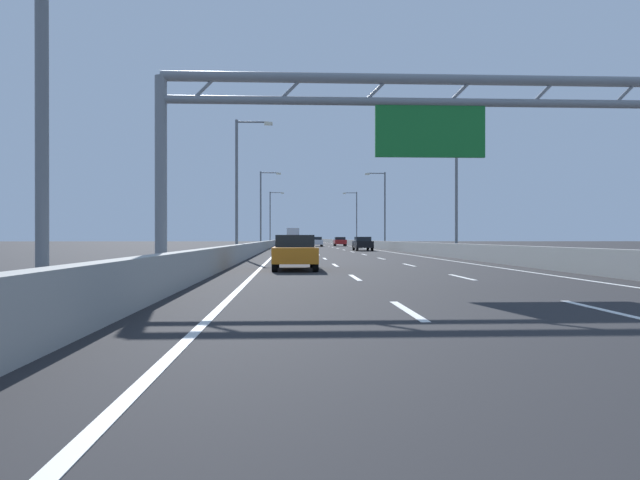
# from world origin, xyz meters

# --- Properties ---
(ground_plane) EXTENTS (260.00, 260.00, 0.00)m
(ground_plane) POSITION_xyz_m (0.00, 100.00, 0.00)
(ground_plane) COLOR #262628
(lane_dash_left_1) EXTENTS (0.16, 3.00, 0.01)m
(lane_dash_left_1) POSITION_xyz_m (-1.80, 12.50, 0.01)
(lane_dash_left_1) COLOR white
(lane_dash_left_1) RESTS_ON ground_plane
(lane_dash_left_2) EXTENTS (0.16, 3.00, 0.01)m
(lane_dash_left_2) POSITION_xyz_m (-1.80, 21.50, 0.01)
(lane_dash_left_2) COLOR white
(lane_dash_left_2) RESTS_ON ground_plane
(lane_dash_left_3) EXTENTS (0.16, 3.00, 0.01)m
(lane_dash_left_3) POSITION_xyz_m (-1.80, 30.50, 0.01)
(lane_dash_left_3) COLOR white
(lane_dash_left_3) RESTS_ON ground_plane
(lane_dash_left_4) EXTENTS (0.16, 3.00, 0.01)m
(lane_dash_left_4) POSITION_xyz_m (-1.80, 39.50, 0.01)
(lane_dash_left_4) COLOR white
(lane_dash_left_4) RESTS_ON ground_plane
(lane_dash_left_5) EXTENTS (0.16, 3.00, 0.01)m
(lane_dash_left_5) POSITION_xyz_m (-1.80, 48.50, 0.01)
(lane_dash_left_5) COLOR white
(lane_dash_left_5) RESTS_ON ground_plane
(lane_dash_left_6) EXTENTS (0.16, 3.00, 0.01)m
(lane_dash_left_6) POSITION_xyz_m (-1.80, 57.50, 0.01)
(lane_dash_left_6) COLOR white
(lane_dash_left_6) RESTS_ON ground_plane
(lane_dash_left_7) EXTENTS (0.16, 3.00, 0.01)m
(lane_dash_left_7) POSITION_xyz_m (-1.80, 66.50, 0.01)
(lane_dash_left_7) COLOR white
(lane_dash_left_7) RESTS_ON ground_plane
(lane_dash_left_8) EXTENTS (0.16, 3.00, 0.01)m
(lane_dash_left_8) POSITION_xyz_m (-1.80, 75.50, 0.01)
(lane_dash_left_8) COLOR white
(lane_dash_left_8) RESTS_ON ground_plane
(lane_dash_left_9) EXTENTS (0.16, 3.00, 0.01)m
(lane_dash_left_9) POSITION_xyz_m (-1.80, 84.50, 0.01)
(lane_dash_left_9) COLOR white
(lane_dash_left_9) RESTS_ON ground_plane
(lane_dash_left_10) EXTENTS (0.16, 3.00, 0.01)m
(lane_dash_left_10) POSITION_xyz_m (-1.80, 93.50, 0.01)
(lane_dash_left_10) COLOR white
(lane_dash_left_10) RESTS_ON ground_plane
(lane_dash_left_11) EXTENTS (0.16, 3.00, 0.01)m
(lane_dash_left_11) POSITION_xyz_m (-1.80, 102.50, 0.01)
(lane_dash_left_11) COLOR white
(lane_dash_left_11) RESTS_ON ground_plane
(lane_dash_left_12) EXTENTS (0.16, 3.00, 0.01)m
(lane_dash_left_12) POSITION_xyz_m (-1.80, 111.50, 0.01)
(lane_dash_left_12) COLOR white
(lane_dash_left_12) RESTS_ON ground_plane
(lane_dash_left_13) EXTENTS (0.16, 3.00, 0.01)m
(lane_dash_left_13) POSITION_xyz_m (-1.80, 120.50, 0.01)
(lane_dash_left_13) COLOR white
(lane_dash_left_13) RESTS_ON ground_plane
(lane_dash_left_14) EXTENTS (0.16, 3.00, 0.01)m
(lane_dash_left_14) POSITION_xyz_m (-1.80, 129.50, 0.01)
(lane_dash_left_14) COLOR white
(lane_dash_left_14) RESTS_ON ground_plane
(lane_dash_left_15) EXTENTS (0.16, 3.00, 0.01)m
(lane_dash_left_15) POSITION_xyz_m (-1.80, 138.50, 0.01)
(lane_dash_left_15) COLOR white
(lane_dash_left_15) RESTS_ON ground_plane
(lane_dash_left_16) EXTENTS (0.16, 3.00, 0.01)m
(lane_dash_left_16) POSITION_xyz_m (-1.80, 147.50, 0.01)
(lane_dash_left_16) COLOR white
(lane_dash_left_16) RESTS_ON ground_plane
(lane_dash_left_17) EXTENTS (0.16, 3.00, 0.01)m
(lane_dash_left_17) POSITION_xyz_m (-1.80, 156.50, 0.01)
(lane_dash_left_17) COLOR white
(lane_dash_left_17) RESTS_ON ground_plane
(lane_dash_right_1) EXTENTS (0.16, 3.00, 0.01)m
(lane_dash_right_1) POSITION_xyz_m (1.80, 12.50, 0.01)
(lane_dash_right_1) COLOR white
(lane_dash_right_1) RESTS_ON ground_plane
(lane_dash_right_2) EXTENTS (0.16, 3.00, 0.01)m
(lane_dash_right_2) POSITION_xyz_m (1.80, 21.50, 0.01)
(lane_dash_right_2) COLOR white
(lane_dash_right_2) RESTS_ON ground_plane
(lane_dash_right_3) EXTENTS (0.16, 3.00, 0.01)m
(lane_dash_right_3) POSITION_xyz_m (1.80, 30.50, 0.01)
(lane_dash_right_3) COLOR white
(lane_dash_right_3) RESTS_ON ground_plane
(lane_dash_right_4) EXTENTS (0.16, 3.00, 0.01)m
(lane_dash_right_4) POSITION_xyz_m (1.80, 39.50, 0.01)
(lane_dash_right_4) COLOR white
(lane_dash_right_4) RESTS_ON ground_plane
(lane_dash_right_5) EXTENTS (0.16, 3.00, 0.01)m
(lane_dash_right_5) POSITION_xyz_m (1.80, 48.50, 0.01)
(lane_dash_right_5) COLOR white
(lane_dash_right_5) RESTS_ON ground_plane
(lane_dash_right_6) EXTENTS (0.16, 3.00, 0.01)m
(lane_dash_right_6) POSITION_xyz_m (1.80, 57.50, 0.01)
(lane_dash_right_6) COLOR white
(lane_dash_right_6) RESTS_ON ground_plane
(lane_dash_right_7) EXTENTS (0.16, 3.00, 0.01)m
(lane_dash_right_7) POSITION_xyz_m (1.80, 66.50, 0.01)
(lane_dash_right_7) COLOR white
(lane_dash_right_7) RESTS_ON ground_plane
(lane_dash_right_8) EXTENTS (0.16, 3.00, 0.01)m
(lane_dash_right_8) POSITION_xyz_m (1.80, 75.50, 0.01)
(lane_dash_right_8) COLOR white
(lane_dash_right_8) RESTS_ON ground_plane
(lane_dash_right_9) EXTENTS (0.16, 3.00, 0.01)m
(lane_dash_right_9) POSITION_xyz_m (1.80, 84.50, 0.01)
(lane_dash_right_9) COLOR white
(lane_dash_right_9) RESTS_ON ground_plane
(lane_dash_right_10) EXTENTS (0.16, 3.00, 0.01)m
(lane_dash_right_10) POSITION_xyz_m (1.80, 93.50, 0.01)
(lane_dash_right_10) COLOR white
(lane_dash_right_10) RESTS_ON ground_plane
(lane_dash_right_11) EXTENTS (0.16, 3.00, 0.01)m
(lane_dash_right_11) POSITION_xyz_m (1.80, 102.50, 0.01)
(lane_dash_right_11) COLOR white
(lane_dash_right_11) RESTS_ON ground_plane
(lane_dash_right_12) EXTENTS (0.16, 3.00, 0.01)m
(lane_dash_right_12) POSITION_xyz_m (1.80, 111.50, 0.01)
(lane_dash_right_12) COLOR white
(lane_dash_right_12) RESTS_ON ground_plane
(lane_dash_right_13) EXTENTS (0.16, 3.00, 0.01)m
(lane_dash_right_13) POSITION_xyz_m (1.80, 120.50, 0.01)
(lane_dash_right_13) COLOR white
(lane_dash_right_13) RESTS_ON ground_plane
(lane_dash_right_14) EXTENTS (0.16, 3.00, 0.01)m
(lane_dash_right_14) POSITION_xyz_m (1.80, 129.50, 0.01)
(lane_dash_right_14) COLOR white
(lane_dash_right_14) RESTS_ON ground_plane
(lane_dash_right_15) EXTENTS (0.16, 3.00, 0.01)m
(lane_dash_right_15) POSITION_xyz_m (1.80, 138.50, 0.01)
(lane_dash_right_15) COLOR white
(lane_dash_right_15) RESTS_ON ground_plane
(lane_dash_right_16) EXTENTS (0.16, 3.00, 0.01)m
(lane_dash_right_16) POSITION_xyz_m (1.80, 147.50, 0.01)
(lane_dash_right_16) COLOR white
(lane_dash_right_16) RESTS_ON ground_plane
(lane_dash_right_17) EXTENTS (0.16, 3.00, 0.01)m
(lane_dash_right_17) POSITION_xyz_m (1.80, 156.50, 0.01)
(lane_dash_right_17) COLOR white
(lane_dash_right_17) RESTS_ON ground_plane
(edge_line_left) EXTENTS (0.16, 176.00, 0.01)m
(edge_line_left) POSITION_xyz_m (-5.25, 88.00, 0.01)
(edge_line_left) COLOR white
(edge_line_left) RESTS_ON ground_plane
(edge_line_right) EXTENTS (0.16, 176.00, 0.01)m
(edge_line_right) POSITION_xyz_m (5.25, 88.00, 0.01)
(edge_line_right) COLOR white
(edge_line_right) RESTS_ON ground_plane
(barrier_left) EXTENTS (0.45, 220.00, 0.95)m
(barrier_left) POSITION_xyz_m (-6.90, 110.00, 0.47)
(barrier_left) COLOR #9E9E99
(barrier_left) RESTS_ON ground_plane
(barrier_right) EXTENTS (0.45, 220.00, 0.95)m
(barrier_right) POSITION_xyz_m (6.90, 110.00, 0.47)
(barrier_right) COLOR #9E9E99
(barrier_right) RESTS_ON ground_plane
(sign_gantry) EXTENTS (16.02, 0.36, 6.36)m
(sign_gantry) POSITION_xyz_m (0.05, 19.94, 4.83)
(sign_gantry) COLOR gray
(sign_gantry) RESTS_ON ground_plane
(streetlamp_left_mid) EXTENTS (2.58, 0.28, 9.50)m
(streetlamp_left_mid) POSITION_xyz_m (-7.47, 43.32, 5.40)
(streetlamp_left_mid) COLOR slate
(streetlamp_left_mid) RESTS_ON ground_plane
(streetlamp_right_mid) EXTENTS (2.58, 0.28, 9.50)m
(streetlamp_right_mid) POSITION_xyz_m (7.47, 43.32, 5.40)
(streetlamp_right_mid) COLOR slate
(streetlamp_right_mid) RESTS_ON ground_plane
(streetlamp_left_far) EXTENTS (2.58, 0.28, 9.50)m
(streetlamp_left_far) POSITION_xyz_m (-7.47, 75.59, 5.40)
(streetlamp_left_far) COLOR slate
(streetlamp_left_far) RESTS_ON ground_plane
(streetlamp_right_far) EXTENTS (2.58, 0.28, 9.50)m
(streetlamp_right_far) POSITION_xyz_m (7.47, 75.59, 5.40)
(streetlamp_right_far) COLOR slate
(streetlamp_right_far) RESTS_ON ground_plane
(streetlamp_left_distant) EXTENTS (2.58, 0.28, 9.50)m
(streetlamp_left_distant) POSITION_xyz_m (-7.47, 107.86, 5.40)
(streetlamp_left_distant) COLOR slate
(streetlamp_left_distant) RESTS_ON ground_plane
(streetlamp_right_distant) EXTENTS (2.58, 0.28, 9.50)m
(streetlamp_right_distant) POSITION_xyz_m (7.47, 107.86, 5.40)
(streetlamp_right_distant) COLOR slate
(streetlamp_right_distant) RESTS_ON ground_plane
(yellow_car) EXTENTS (1.81, 4.32, 1.47)m
(yellow_car) POSITION_xyz_m (-3.38, 69.47, 0.76)
(yellow_car) COLOR yellow
(yellow_car) RESTS_ON ground_plane
(white_car) EXTENTS (1.75, 4.24, 1.48)m
(white_car) POSITION_xyz_m (-0.10, 92.77, 0.76)
(white_car) COLOR silver
(white_car) RESTS_ON ground_plane
(black_car) EXTENTS (1.73, 4.47, 1.43)m
(black_car) POSITION_xyz_m (3.40, 62.85, 0.74)
(black_car) COLOR black
(black_car) RESTS_ON ground_plane
(orange_car) EXTENTS (1.81, 4.39, 1.45)m
(orange_car) POSITION_xyz_m (-3.76, 26.69, 0.74)
(orange_car) COLOR orange
(orange_car) RESTS_ON ground_plane
(silver_car) EXTENTS (1.84, 4.48, 1.43)m
(silver_car) POSITION_xyz_m (-3.51, 133.60, 0.74)
(silver_car) COLOR #A8ADB2
(silver_car) RESTS_ON ground_plane
(red_car) EXTENTS (1.84, 4.22, 1.45)m
(red_car) POSITION_xyz_m (3.83, 97.00, 0.76)
(red_car) COLOR red
(red_car) RESTS_ON ground_plane
(box_truck) EXTENTS (2.37, 8.35, 3.21)m
(box_truck) POSITION_xyz_m (-3.63, 119.91, 1.74)
(box_truck) COLOR silver
(box_truck) RESTS_ON ground_plane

